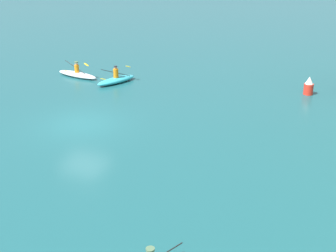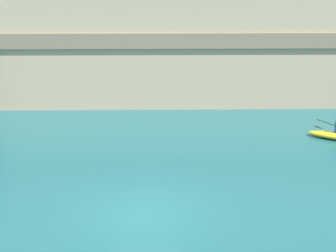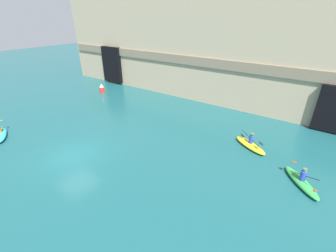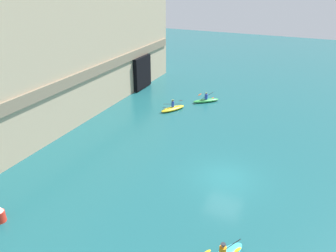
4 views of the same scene
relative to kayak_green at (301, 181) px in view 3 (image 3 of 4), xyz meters
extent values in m
plane|color=#195156|center=(-13.50, -5.91, -0.23)|extent=(120.00, 120.00, 0.00)
cube|color=tan|center=(-12.02, 11.68, 5.79)|extent=(41.53, 5.69, 12.03)
cube|color=#7C6E59|center=(-12.02, 8.79, 4.21)|extent=(40.70, 0.24, 0.95)
cube|color=black|center=(-25.16, 8.69, 2.38)|extent=(3.23, 0.70, 4.73)
ellipsoid|color=green|center=(0.00, 0.00, -0.05)|extent=(2.48, 2.73, 0.35)
cylinder|color=#2D47B7|center=(0.00, 0.00, 0.40)|extent=(0.33, 0.33, 0.57)
sphere|color=tan|center=(0.00, 0.00, 0.78)|extent=(0.19, 0.19, 0.19)
cylinder|color=#4C6B4C|center=(0.00, 0.00, 0.86)|extent=(0.24, 0.24, 0.06)
cylinder|color=black|center=(0.00, 0.00, 0.43)|extent=(1.51, 1.23, 0.82)
ellipsoid|color=#D84C19|center=(-0.65, 0.53, 0.78)|extent=(0.44, 0.41, 0.21)
ellipsoid|color=#D84C19|center=(0.65, -0.53, 0.09)|extent=(0.44, 0.41, 0.21)
ellipsoid|color=#33B2C6|center=(-20.73, -7.64, -0.03)|extent=(3.12, 2.01, 0.40)
ellipsoid|color=yellow|center=(-21.41, -7.05, 0.81)|extent=(0.44, 0.42, 0.19)
ellipsoid|color=yellow|center=(-3.69, 2.39, -0.04)|extent=(2.88, 2.13, 0.37)
cylinder|color=#2D47B7|center=(-3.69, 2.39, 0.43)|extent=(0.28, 0.28, 0.59)
sphere|color=brown|center=(-3.69, 2.39, 0.83)|extent=(0.21, 0.21, 0.21)
cylinder|color=#4C6B4C|center=(-3.69, 2.39, 0.92)|extent=(0.26, 0.26, 0.06)
cylinder|color=black|center=(-3.69, 2.39, 0.46)|extent=(1.84, 1.30, 0.48)
ellipsoid|color=black|center=(-2.88, 1.82, 0.66)|extent=(0.46, 0.40, 0.14)
ellipsoid|color=black|center=(-4.50, 2.96, 0.26)|extent=(0.46, 0.40, 0.14)
cylinder|color=red|center=(-23.06, 4.71, 0.12)|extent=(0.60, 0.60, 0.69)
cone|color=white|center=(-23.06, 4.71, 0.69)|extent=(0.51, 0.51, 0.46)
camera|label=1|loc=(6.22, 6.88, 9.17)|focal=50.00mm
camera|label=2|loc=(-12.98, -20.60, 7.24)|focal=50.00mm
camera|label=3|loc=(-0.43, -12.82, 8.70)|focal=24.00mm
camera|label=4|loc=(-32.53, -10.05, 12.69)|focal=35.00mm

